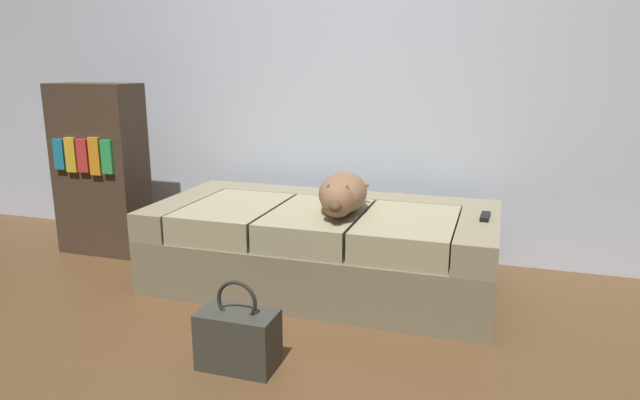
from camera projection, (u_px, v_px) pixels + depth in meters
name	position (u px, v px, depth m)	size (l,w,h in m)	color
ground_plane	(234.00, 390.00, 2.16)	(10.00, 10.00, 0.00)	brown
back_wall	(356.00, 34.00, 3.51)	(6.40, 0.10, 2.80)	silver
couch	(323.00, 246.00, 3.15)	(1.87, 0.92, 0.45)	#7C7256
dog_tan	(342.00, 194.00, 2.95)	(0.31, 0.60, 0.20)	#8C6042
tv_remote	(485.00, 217.00, 2.86)	(0.04, 0.15, 0.02)	black
handbag	(238.00, 338.00, 2.30)	(0.32, 0.18, 0.38)	#38372F
bookshelf	(101.00, 169.00, 3.66)	(0.56, 0.30, 1.10)	#453425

